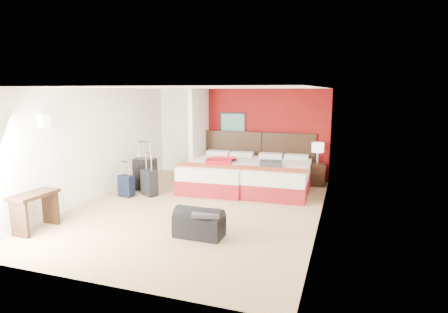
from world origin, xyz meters
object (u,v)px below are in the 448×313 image
at_px(red_suitcase_open, 222,160).
at_px(suitcase_charcoal, 149,183).
at_px(duffel_bag, 199,225).
at_px(table_lamp, 318,153).
at_px(bed_right, 277,178).
at_px(desk, 36,212).
at_px(nightstand, 317,174).
at_px(suitcase_navy, 126,187).
at_px(bed_left, 219,174).
at_px(suitcase_black, 145,175).

relative_size(red_suitcase_open, suitcase_charcoal, 1.47).
height_order(red_suitcase_open, suitcase_charcoal, red_suitcase_open).
xyz_separation_m(red_suitcase_open, suitcase_charcoal, (-1.39, -1.19, -0.43)).
height_order(red_suitcase_open, duffel_bag, red_suitcase_open).
bearing_deg(table_lamp, red_suitcase_open, -154.96).
xyz_separation_m(bed_right, red_suitcase_open, (-1.38, -0.20, 0.39)).
xyz_separation_m(suitcase_charcoal, desk, (-0.79, -2.60, 0.05)).
distance_m(red_suitcase_open, duffel_bag, 3.26).
relative_size(red_suitcase_open, desk, 1.05).
xyz_separation_m(nightstand, duffel_bag, (-1.59, -4.20, -0.08)).
distance_m(suitcase_charcoal, suitcase_navy, 0.53).
height_order(table_lamp, desk, table_lamp).
xyz_separation_m(bed_right, table_lamp, (0.88, 0.85, 0.52)).
height_order(bed_right, suitcase_charcoal, bed_right).
bearing_deg(nightstand, table_lamp, 0.00).
xyz_separation_m(red_suitcase_open, desk, (-2.18, -3.79, -0.38)).
bearing_deg(desk, table_lamp, 49.21).
bearing_deg(duffel_bag, red_suitcase_open, 103.47).
bearing_deg(duffel_bag, suitcase_charcoal, 138.05).
xyz_separation_m(bed_left, desk, (-2.08, -3.89, 0.01)).
bearing_deg(desk, nightstand, 49.21).
xyz_separation_m(suitcase_black, suitcase_charcoal, (0.33, -0.38, -0.10)).
xyz_separation_m(bed_left, suitcase_black, (-1.62, -0.91, 0.05)).
height_order(bed_right, red_suitcase_open, red_suitcase_open).
height_order(red_suitcase_open, suitcase_navy, red_suitcase_open).
height_order(bed_left, red_suitcase_open, red_suitcase_open).
relative_size(bed_left, duffel_bag, 2.71).
bearing_deg(bed_left, suitcase_charcoal, -137.64).
bearing_deg(suitcase_navy, suitcase_black, 86.13).
xyz_separation_m(suitcase_navy, duffel_bag, (2.53, -1.69, -0.03)).
bearing_deg(nightstand, bed_right, -142.81).
height_order(nightstand, suitcase_black, suitcase_black).
bearing_deg(suitcase_navy, nightstand, 39.26).
distance_m(bed_left, red_suitcase_open, 0.41).
distance_m(suitcase_black, suitcase_navy, 0.67).
bearing_deg(suitcase_charcoal, bed_left, 74.12).
bearing_deg(suitcase_navy, duffel_bag, -25.90).
xyz_separation_m(nightstand, suitcase_charcoal, (-3.65, -2.25, 0.01)).
height_order(suitcase_charcoal, desk, desk).
height_order(bed_left, desk, desk).
bearing_deg(bed_right, bed_left, -177.71).
relative_size(bed_left, table_lamp, 4.06).
height_order(red_suitcase_open, suitcase_black, same).
height_order(suitcase_black, desk, suitcase_black).
height_order(table_lamp, suitcase_charcoal, table_lamp).
relative_size(suitcase_charcoal, suitcase_navy, 1.22).
bearing_deg(duffel_bag, suitcase_black, 137.19).
xyz_separation_m(red_suitcase_open, suitcase_navy, (-1.85, -1.45, -0.48)).
relative_size(suitcase_navy, duffel_bag, 0.58).
bearing_deg(desk, suitcase_charcoal, 74.83).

